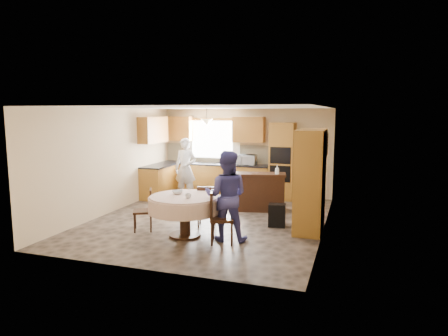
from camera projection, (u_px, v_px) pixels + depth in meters
name	position (u px, v px, depth m)	size (l,w,h in m)	color
floor	(209.00, 220.00, 8.97)	(5.00, 6.00, 0.01)	brown
ceiling	(209.00, 108.00, 8.63)	(5.00, 6.00, 0.01)	white
wall_back	(245.00, 152.00, 11.62)	(5.00, 0.02, 2.50)	tan
wall_front	(139.00, 190.00, 5.98)	(5.00, 0.02, 2.50)	tan
wall_left	(112.00, 160.00, 9.58)	(0.02, 6.00, 2.50)	tan
wall_right	(325.00, 170.00, 8.02)	(0.02, 6.00, 2.50)	tan
window	(213.00, 139.00, 11.86)	(1.40, 0.03, 1.10)	white
curtain_left	(189.00, 137.00, 12.04)	(0.22, 0.02, 1.15)	white
curtain_right	(236.00, 138.00, 11.58)	(0.22, 0.02, 1.15)	white
base_cab_back	(214.00, 179.00, 11.72)	(3.30, 0.60, 0.88)	#AE7A2E
counter_back	(214.00, 164.00, 11.65)	(3.30, 0.64, 0.04)	black
base_cab_left	(159.00, 182.00, 11.29)	(0.60, 1.20, 0.88)	#AE7A2E
counter_left	(158.00, 166.00, 11.23)	(0.64, 1.20, 0.04)	black
backsplash	(218.00, 153.00, 11.89)	(3.30, 0.02, 0.55)	beige
wall_cab_left	(178.00, 129.00, 12.01)	(0.85, 0.33, 0.72)	#B0692C
wall_cab_right	(249.00, 130.00, 11.33)	(0.90, 0.33, 0.72)	#B0692C
wall_cab_side	(153.00, 130.00, 11.13)	(0.33, 1.20, 0.72)	#B0692C
oven_tower	(282.00, 161.00, 11.00)	(0.66, 0.62, 2.12)	#AE7A2E
oven_upper	(280.00, 155.00, 10.67)	(0.56, 0.01, 0.45)	black
oven_lower	(280.00, 174.00, 10.74)	(0.56, 0.01, 0.45)	black
pendant	(207.00, 122.00, 11.34)	(0.36, 0.36, 0.18)	beige
sideboard	(260.00, 193.00, 9.77)	(1.22, 0.50, 0.87)	#371C0F
space_heater	(277.00, 215.00, 8.41)	(0.35, 0.25, 0.49)	black
cupboard	(310.00, 181.00, 8.00)	(0.54, 1.08, 2.06)	#AE7A2E
dining_table	(185.00, 205.00, 7.72)	(1.40, 1.40, 0.80)	#371C0F
chair_left	(146.00, 208.00, 8.11)	(0.50, 0.50, 0.86)	#371C0F
chair_back	(206.00, 204.00, 8.35)	(0.47, 0.47, 0.88)	#371C0F
chair_right	(218.00, 215.00, 7.32)	(0.52, 0.52, 0.97)	#371C0F
framed_picture	(326.00, 144.00, 8.28)	(0.06, 0.60, 0.50)	gold
microwave	(247.00, 160.00, 11.27)	(0.52, 0.35, 0.29)	silver
person_sink	(186.00, 169.00, 10.98)	(0.62, 0.41, 1.70)	silver
person_dining	(226.00, 196.00, 7.46)	(0.83, 0.64, 1.70)	#3D3B81
bowl_sideboard	(253.00, 174.00, 9.77)	(0.24, 0.24, 0.06)	#B2B2B2
bottle_sideboard	(277.00, 171.00, 9.56)	(0.11, 0.11, 0.28)	silver
cup_table	(188.00, 196.00, 7.47)	(0.11, 0.11, 0.09)	#B2B2B2
bowl_table	(178.00, 192.00, 7.87)	(0.22, 0.22, 0.07)	#B2B2B2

